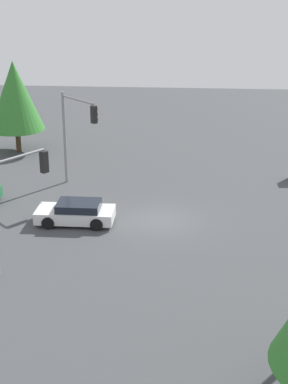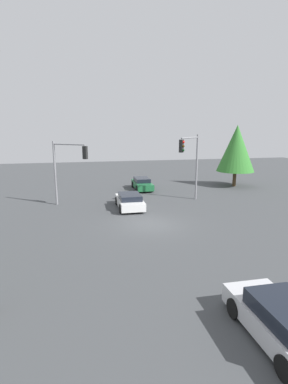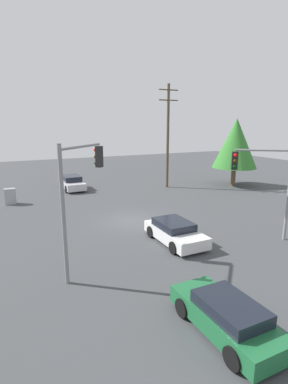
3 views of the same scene
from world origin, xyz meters
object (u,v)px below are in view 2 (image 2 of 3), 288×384
(sedan_green, at_px, (142,184))
(traffic_signal_main, at_px, (191,157))
(sedan_white, at_px, (130,201))
(traffic_signal_cross, at_px, (68,162))
(sedan_silver, at_px, (284,322))

(sedan_green, distance_m, traffic_signal_main, 7.99)
(sedan_white, height_order, traffic_signal_cross, traffic_signal_cross)
(sedan_green, xyz_separation_m, traffic_signal_main, (3.08, -6.48, 3.50))
(sedan_silver, bearing_deg, sedan_green, 89.04)
(traffic_signal_cross, bearing_deg, sedan_green, 71.70)
(sedan_green, distance_m, traffic_signal_cross, 9.95)
(sedan_green, relative_size, traffic_signal_cross, 0.76)
(traffic_signal_main, distance_m, traffic_signal_cross, 10.67)
(sedan_silver, xyz_separation_m, traffic_signal_main, (3.49, 17.80, 3.44))
(sedan_silver, height_order, sedan_green, sedan_silver)
(sedan_silver, relative_size, sedan_white, 1.05)
(sedan_silver, relative_size, sedan_green, 1.07)
(traffic_signal_main, bearing_deg, sedan_green, -109.52)
(sedan_silver, xyz_separation_m, sedan_green, (0.41, 24.28, -0.07))
(traffic_signal_main, relative_size, traffic_signal_cross, 1.09)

